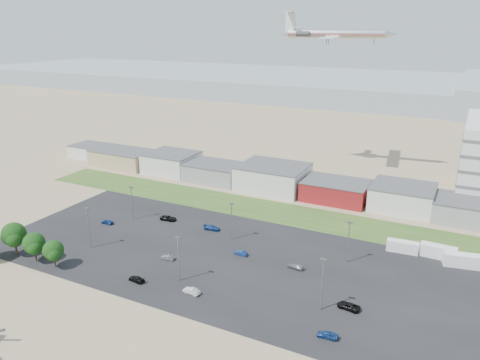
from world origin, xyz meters
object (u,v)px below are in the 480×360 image
Objects in this scene: parked_car_7 at (241,253)px; parked_car_6 at (212,228)px; parked_car_12 at (295,266)px; parked_car_4 at (168,257)px; parked_car_3 at (136,279)px; parked_car_13 at (191,291)px; parked_car_10 at (48,252)px; parked_car_2 at (328,335)px; parked_car_5 at (107,222)px; box_trailer_a at (403,247)px; parked_car_9 at (168,218)px; airliner at (336,34)px; parked_car_0 at (348,306)px.

parked_car_6 is at bearing -120.54° from parked_car_7.
parked_car_4 is at bearing -63.78° from parked_car_12.
parked_car_13 is (13.25, 1.26, 0.05)m from parked_car_3.
parked_car_10 is 1.14× the size of parked_car_13.
parked_car_2 reaches higher than parked_car_5.
parked_car_5 is (-27.37, 9.80, 0.06)m from parked_car_4.
parked_car_5 is (-76.29, -19.47, -0.78)m from box_trailer_a.
parked_car_5 is 29.78m from parked_car_6.
parked_car_9 is (-14.41, 0.14, -0.01)m from parked_car_6.
parked_car_2 reaches higher than parked_car_4.
parked_car_3 is 0.91× the size of parked_car_10.
parked_car_13 is (-0.02, -96.24, -49.38)m from airliner.
parked_car_13 is (-1.41, -19.93, 0.07)m from parked_car_7.
airliner is 10.75× the size of parked_car_12.
parked_car_7 is at bearing -95.64° from airliner.
box_trailer_a is at bearing -55.80° from parked_car_10.
parked_car_7 is 0.89× the size of parked_car_12.
parked_car_13 is (40.17, 1.02, -0.00)m from parked_car_10.
parked_car_3 is at bearing -104.44° from airliner.
parked_car_7 is at bearing -56.97° from parked_car_10.
parked_car_3 is 1.19× the size of parked_car_4.
parked_car_7 is (1.39, -76.31, -49.45)m from airliner.
parked_car_9 reaches higher than parked_car_12.
box_trailer_a is 63.27m from parked_car_9.
parked_car_7 is (14.67, 21.20, -0.02)m from parked_car_3.
parked_car_5 reaches higher than parked_car_3.
parked_car_6 is at bearing -151.73° from parked_car_13.
parked_car_4 is 0.99× the size of parked_car_7.
parked_car_3 is (-13.27, -97.50, -49.44)m from airliner.
parked_car_9 is 1.23× the size of parked_car_13.
parked_car_12 is (-14.91, 10.44, -0.08)m from parked_car_0.
parked_car_5 reaches higher than parked_car_4.
parked_car_3 is 1.17× the size of parked_car_7.
parked_car_5 is at bearing -110.37° from parked_car_13.
parked_car_4 is 30.03m from parked_car_12.
parked_car_6 reaches higher than parked_car_10.
parked_car_9 is at bearing -152.35° from parked_car_4.
parked_car_6 is at bearing -174.51° from parked_car_3.
parked_car_7 is at bearing 152.79° from parked_car_3.
parked_car_9 is at bearing -123.96° from parked_car_2.
parked_car_5 is 1.05× the size of parked_car_7.
parked_car_10 is 59.32m from parked_car_12.
parked_car_0 is 1.19× the size of parked_car_12.
box_trailer_a reaches higher than parked_car_4.
box_trailer_a is 2.22× the size of parked_car_4.
box_trailer_a is at bearing 123.73° from parked_car_7.
parked_car_7 is (13.61, -9.52, -0.09)m from parked_car_6.
airliner is 12.03× the size of parked_car_7.
parked_car_4 is at bearing 171.66° from parked_car_6.
parked_car_3 is 1.04× the size of parked_car_12.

